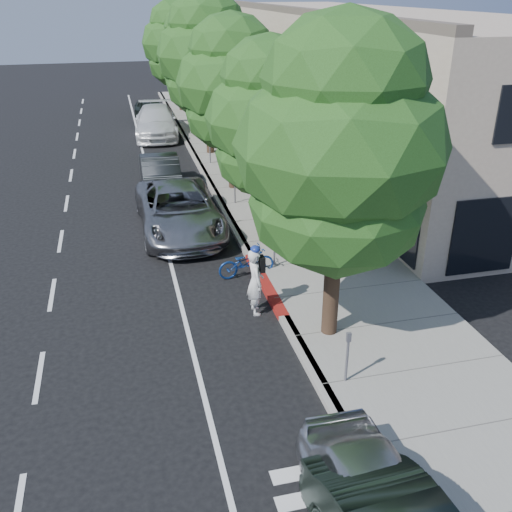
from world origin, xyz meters
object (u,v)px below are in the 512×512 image
object	(u,v)px
street_tree_1	(270,121)
silver_suv	(179,210)
street_tree_0	(340,151)
street_tree_4	(191,53)
cyclist	(255,282)
dark_sedan	(161,175)
street_tree_3	(207,57)
pedestrian	(277,167)
street_tree_2	(232,85)
dark_suv_far	(151,111)
street_tree_5	(179,44)
white_pickup	(156,122)
bicycle	(246,262)

from	to	relation	value
street_tree_1	silver_suv	xyz separation A→B (m)	(-2.87, 1.87, -3.46)
street_tree_0	street_tree_4	world-z (taller)	street_tree_0
cyclist	dark_sedan	world-z (taller)	cyclist
street_tree_0	dark_sedan	xyz separation A→B (m)	(-3.10, 12.50, -4.10)
street_tree_3	dark_sedan	distance (m)	7.60
street_tree_1	pedestrian	size ratio (longest dim) A/B	3.65
street_tree_2	cyclist	xyz separation A→B (m)	(-1.54, -10.38, -3.57)
street_tree_2	silver_suv	size ratio (longest dim) A/B	1.22
street_tree_2	street_tree_4	world-z (taller)	street_tree_2
cyclist	dark_sedan	size ratio (longest dim) A/B	0.41
silver_suv	pedestrian	size ratio (longest dim) A/B	3.17
street_tree_1	dark_suv_far	xyz separation A→B (m)	(-2.40, 21.00, -3.57)
cyclist	pedestrian	size ratio (longest dim) A/B	0.99
street_tree_2	street_tree_3	bearing A→B (deg)	90.00
street_tree_3	street_tree_0	bearing A→B (deg)	-90.00
street_tree_0	street_tree_5	bearing A→B (deg)	90.00
cyclist	pedestrian	world-z (taller)	pedestrian
street_tree_2	white_pickup	world-z (taller)	street_tree_2
street_tree_0	dark_suv_far	xyz separation A→B (m)	(-2.40, 27.00, -4.13)
street_tree_3	dark_sedan	world-z (taller)	street_tree_3
cyclist	street_tree_1	bearing A→B (deg)	-19.97
dark_suv_far	bicycle	bearing A→B (deg)	-94.84
street_tree_5	dark_suv_far	world-z (taller)	street_tree_5
street_tree_3	dark_suv_far	world-z (taller)	street_tree_3
dark_sedan	white_pickup	xyz separation A→B (m)	(0.69, 10.44, 0.10)
street_tree_4	dark_suv_far	distance (m)	5.44
silver_suv	white_pickup	xyz separation A→B (m)	(0.46, 15.07, 0.02)
white_pickup	pedestrian	world-z (taller)	pedestrian
street_tree_2	silver_suv	bearing A→B (deg)	-124.82
street_tree_2	pedestrian	xyz separation A→B (m)	(1.80, -0.64, -3.41)
street_tree_0	cyclist	bearing A→B (deg)	133.58
street_tree_3	white_pickup	world-z (taller)	street_tree_3
white_pickup	dark_suv_far	size ratio (longest dim) A/B	1.38
street_tree_2	cyclist	world-z (taller)	street_tree_2
street_tree_0	bicycle	bearing A→B (deg)	108.90
bicycle	dark_suv_far	bearing A→B (deg)	-3.81
silver_suv	white_pickup	distance (m)	15.08
street_tree_2	bicycle	xyz separation A→B (m)	(-1.30, -8.20, -4.04)
bicycle	dark_suv_far	xyz separation A→B (m)	(-1.10, 23.20, 0.26)
street_tree_3	street_tree_4	size ratio (longest dim) A/B	1.11
street_tree_0	dark_sedan	distance (m)	13.52
bicycle	white_pickup	bearing A→B (deg)	-3.19
pedestrian	bicycle	bearing A→B (deg)	57.38
dark_suv_far	pedestrian	xyz separation A→B (m)	(4.19, -15.64, 0.37)
street_tree_1	street_tree_4	size ratio (longest dim) A/B	0.95
street_tree_3	white_pickup	size ratio (longest dim) A/B	1.37
street_tree_1	dark_suv_far	bearing A→B (deg)	96.51
street_tree_0	street_tree_1	world-z (taller)	street_tree_0
white_pickup	street_tree_2	bearing A→B (deg)	-73.65
silver_suv	dark_sedan	bearing A→B (deg)	91.69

